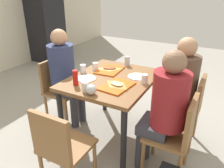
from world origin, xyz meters
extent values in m
cube|color=#9E998E|center=(0.00, 0.00, -0.01)|extent=(10.00, 10.00, 0.02)
cube|color=brown|center=(0.00, 0.00, 0.75)|extent=(1.06, 0.88, 0.04)
cylinder|color=black|center=(-0.47, -0.38, 0.36)|extent=(0.06, 0.06, 0.73)
cylinder|color=black|center=(0.47, -0.38, 0.36)|extent=(0.06, 0.06, 0.73)
cylinder|color=black|center=(-0.47, 0.38, 0.36)|extent=(0.06, 0.06, 0.73)
cylinder|color=black|center=(0.47, 0.38, 0.36)|extent=(0.06, 0.06, 0.73)
cube|color=olive|center=(-0.27, -0.74, 0.42)|extent=(0.40, 0.40, 0.03)
cube|color=olive|center=(-0.27, -0.92, 0.64)|extent=(0.38, 0.04, 0.40)
cylinder|color=olive|center=(-0.44, -0.57, 0.20)|extent=(0.04, 0.04, 0.41)
cylinder|color=olive|center=(-0.10, -0.57, 0.20)|extent=(0.04, 0.04, 0.41)
cylinder|color=olive|center=(-0.10, -0.91, 0.20)|extent=(0.04, 0.04, 0.41)
cube|color=olive|center=(0.27, -0.74, 0.42)|extent=(0.40, 0.40, 0.03)
cube|color=olive|center=(0.27, -0.92, 0.64)|extent=(0.38, 0.04, 0.40)
cylinder|color=olive|center=(0.10, -0.57, 0.20)|extent=(0.04, 0.04, 0.41)
cylinder|color=olive|center=(0.44, -0.57, 0.20)|extent=(0.04, 0.04, 0.41)
cylinder|color=olive|center=(0.10, -0.91, 0.20)|extent=(0.04, 0.04, 0.41)
cylinder|color=olive|center=(0.44, -0.91, 0.20)|extent=(0.04, 0.04, 0.41)
cube|color=olive|center=(0.00, 0.74, 0.42)|extent=(0.40, 0.40, 0.03)
cube|color=olive|center=(0.00, 0.92, 0.64)|extent=(0.38, 0.04, 0.40)
cylinder|color=olive|center=(0.17, 0.57, 0.20)|extent=(0.04, 0.04, 0.41)
cylinder|color=olive|center=(-0.17, 0.57, 0.20)|extent=(0.04, 0.04, 0.41)
cylinder|color=olive|center=(0.17, 0.91, 0.20)|extent=(0.04, 0.04, 0.41)
cylinder|color=olive|center=(-0.17, 0.91, 0.20)|extent=(0.04, 0.04, 0.41)
cube|color=olive|center=(-0.83, 0.00, 0.42)|extent=(0.40, 0.40, 0.03)
cube|color=olive|center=(-1.01, 0.00, 0.64)|extent=(0.04, 0.38, 0.40)
cylinder|color=olive|center=(-0.66, 0.17, 0.20)|extent=(0.04, 0.04, 0.41)
cylinder|color=olive|center=(-0.66, -0.17, 0.20)|extent=(0.04, 0.04, 0.41)
cylinder|color=#383842|center=(-0.35, -0.51, 0.22)|extent=(0.10, 0.10, 0.44)
cylinder|color=#383842|center=(-0.19, -0.51, 0.22)|extent=(0.10, 0.10, 0.44)
cube|color=#383842|center=(-0.27, -0.61, 0.49)|extent=(0.32, 0.28, 0.10)
cylinder|color=maroon|center=(-0.27, -0.72, 0.80)|extent=(0.32, 0.32, 0.52)
sphere|color=#8C664C|center=(-0.27, -0.72, 1.15)|extent=(0.20, 0.20, 0.20)
cylinder|color=#383842|center=(0.19, -0.51, 0.22)|extent=(0.10, 0.10, 0.44)
cylinder|color=#383842|center=(0.35, -0.51, 0.22)|extent=(0.10, 0.10, 0.44)
cube|color=#383842|center=(0.27, -0.61, 0.49)|extent=(0.32, 0.28, 0.10)
cylinder|color=brown|center=(0.27, -0.72, 0.80)|extent=(0.32, 0.32, 0.52)
sphere|color=tan|center=(0.27, -0.72, 1.15)|extent=(0.20, 0.20, 0.20)
cylinder|color=#383842|center=(0.08, 0.51, 0.22)|extent=(0.10, 0.10, 0.44)
cylinder|color=#383842|center=(-0.08, 0.51, 0.22)|extent=(0.10, 0.10, 0.44)
cube|color=#383842|center=(0.00, 0.61, 0.49)|extent=(0.32, 0.28, 0.10)
cylinder|color=navy|center=(0.00, 0.72, 0.80)|extent=(0.32, 0.32, 0.52)
sphere|color=tan|center=(0.00, 0.72, 1.15)|extent=(0.20, 0.20, 0.20)
cube|color=#D85914|center=(-0.19, -0.15, 0.78)|extent=(0.39, 0.30, 0.02)
cube|color=#D85914|center=(0.19, 0.13, 0.78)|extent=(0.37, 0.28, 0.02)
cylinder|color=white|center=(-0.16, 0.24, 0.77)|extent=(0.22, 0.22, 0.01)
cylinder|color=white|center=(0.16, -0.24, 0.77)|extent=(0.22, 0.22, 0.01)
pyramid|color=#C68C47|center=(-0.17, -0.15, 0.79)|extent=(0.21, 0.25, 0.01)
ellipsoid|color=#D8C67F|center=(-0.17, -0.15, 0.80)|extent=(0.15, 0.18, 0.01)
pyramid|color=#DBAD60|center=(0.20, 0.14, 0.79)|extent=(0.22, 0.26, 0.01)
ellipsoid|color=#B74723|center=(0.20, 0.14, 0.80)|extent=(0.15, 0.18, 0.01)
cylinder|color=white|center=(-0.03, 0.37, 0.82)|extent=(0.07, 0.07, 0.10)
cylinder|color=white|center=(0.03, -0.37, 0.82)|extent=(0.07, 0.07, 0.10)
cylinder|color=white|center=(-0.42, 0.07, 0.82)|extent=(0.07, 0.07, 0.10)
cylinder|color=white|center=(0.11, 0.28, 0.82)|extent=(0.07, 0.07, 0.10)
cylinder|color=#B7BCC6|center=(0.45, 0.02, 0.83)|extent=(0.07, 0.07, 0.12)
cylinder|color=red|center=(-0.34, 0.24, 0.85)|extent=(0.06, 0.06, 0.16)
sphere|color=silver|center=(-0.45, -0.02, 0.82)|extent=(0.10, 0.10, 0.10)
cube|color=black|center=(1.98, 2.85, 0.95)|extent=(0.70, 0.60, 1.90)
camera|label=1|loc=(-2.00, -1.08, 1.71)|focal=35.22mm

